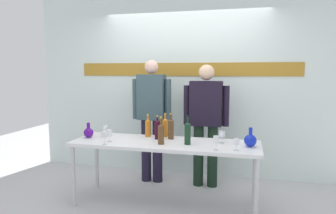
{
  "coord_description": "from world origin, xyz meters",
  "views": [
    {
      "loc": [
        0.93,
        -3.53,
        1.61
      ],
      "look_at": [
        0.0,
        0.15,
        1.17
      ],
      "focal_mm": 33.56,
      "sensor_mm": 36.0,
      "label": 1
    }
  ],
  "objects_px": {
    "wine_bottle_0": "(157,129)",
    "wine_glass_left_3": "(105,130)",
    "display_table": "(165,147)",
    "wine_glass_right_0": "(236,142)",
    "decanter_blue_left": "(88,132)",
    "wine_glass_left_2": "(109,133)",
    "presenter_right": "(206,117)",
    "wine_bottle_2": "(171,128)",
    "decanter_blue_right": "(250,140)",
    "wine_glass_right_1": "(222,134)",
    "wine_bottle_1": "(165,127)",
    "wine_bottle_3": "(161,133)",
    "wine_glass_left_0": "(104,135)",
    "wine_bottle_4": "(188,132)",
    "presenter_left": "(152,113)",
    "wine_glass_left_1": "(105,128)",
    "wine_bottle_5": "(148,127)",
    "wine_glass_right_2": "(216,140)"
  },
  "relations": [
    {
      "from": "wine_glass_left_1",
      "to": "wine_bottle_2",
      "type": "bearing_deg",
      "value": 2.61
    },
    {
      "from": "wine_bottle_3",
      "to": "wine_glass_left_0",
      "type": "distance_m",
      "value": 0.65
    },
    {
      "from": "presenter_right",
      "to": "wine_glass_left_1",
      "type": "height_order",
      "value": "presenter_right"
    },
    {
      "from": "wine_bottle_1",
      "to": "wine_glass_right_0",
      "type": "relative_size",
      "value": 2.33
    },
    {
      "from": "decanter_blue_left",
      "to": "wine_bottle_5",
      "type": "relative_size",
      "value": 0.65
    },
    {
      "from": "wine_bottle_0",
      "to": "wine_glass_left_3",
      "type": "distance_m",
      "value": 0.67
    },
    {
      "from": "wine_glass_left_1",
      "to": "wine_glass_left_2",
      "type": "height_order",
      "value": "same"
    },
    {
      "from": "wine_bottle_2",
      "to": "wine_glass_left_1",
      "type": "relative_size",
      "value": 2.2
    },
    {
      "from": "wine_glass_right_0",
      "to": "wine_bottle_4",
      "type": "bearing_deg",
      "value": 164.43
    },
    {
      "from": "wine_glass_left_1",
      "to": "presenter_left",
      "type": "bearing_deg",
      "value": 53.76
    },
    {
      "from": "wine_bottle_5",
      "to": "wine_glass_right_0",
      "type": "distance_m",
      "value": 1.21
    },
    {
      "from": "wine_bottle_2",
      "to": "wine_bottle_5",
      "type": "xyz_separation_m",
      "value": [
        -0.32,
        0.06,
        -0.01
      ]
    },
    {
      "from": "wine_glass_right_0",
      "to": "decanter_blue_left",
      "type": "bearing_deg",
      "value": 173.57
    },
    {
      "from": "presenter_right",
      "to": "wine_glass_right_0",
      "type": "bearing_deg",
      "value": -64.98
    },
    {
      "from": "wine_glass_left_2",
      "to": "wine_bottle_2",
      "type": "bearing_deg",
      "value": 26.47
    },
    {
      "from": "wine_bottle_0",
      "to": "wine_glass_right_1",
      "type": "distance_m",
      "value": 0.79
    },
    {
      "from": "presenter_right",
      "to": "wine_glass_left_2",
      "type": "relative_size",
      "value": 11.6
    },
    {
      "from": "presenter_left",
      "to": "wine_bottle_2",
      "type": "bearing_deg",
      "value": -53.23
    },
    {
      "from": "decanter_blue_right",
      "to": "wine_bottle_2",
      "type": "distance_m",
      "value": 0.97
    },
    {
      "from": "wine_bottle_2",
      "to": "wine_glass_left_3",
      "type": "xyz_separation_m",
      "value": [
        -0.83,
        -0.12,
        -0.04
      ]
    },
    {
      "from": "decanter_blue_right",
      "to": "wine_glass_right_1",
      "type": "xyz_separation_m",
      "value": [
        -0.32,
        0.11,
        0.03
      ]
    },
    {
      "from": "presenter_right",
      "to": "wine_glass_left_2",
      "type": "height_order",
      "value": "presenter_right"
    },
    {
      "from": "presenter_right",
      "to": "wine_bottle_3",
      "type": "height_order",
      "value": "presenter_right"
    },
    {
      "from": "wine_bottle_4",
      "to": "wine_bottle_1",
      "type": "bearing_deg",
      "value": 135.69
    },
    {
      "from": "wine_bottle_5",
      "to": "wine_glass_right_0",
      "type": "xyz_separation_m",
      "value": [
        1.12,
        -0.45,
        -0.03
      ]
    },
    {
      "from": "wine_bottle_1",
      "to": "decanter_blue_right",
      "type": "bearing_deg",
      "value": -15.64
    },
    {
      "from": "presenter_right",
      "to": "wine_glass_left_3",
      "type": "bearing_deg",
      "value": -150.09
    },
    {
      "from": "wine_bottle_2",
      "to": "wine_glass_left_1",
      "type": "bearing_deg",
      "value": -177.39
    },
    {
      "from": "display_table",
      "to": "wine_bottle_0",
      "type": "relative_size",
      "value": 7.54
    },
    {
      "from": "display_table",
      "to": "wine_glass_right_0",
      "type": "relative_size",
      "value": 17.08
    },
    {
      "from": "wine_bottle_5",
      "to": "presenter_right",
      "type": "bearing_deg",
      "value": 36.63
    },
    {
      "from": "presenter_left",
      "to": "wine_glass_left_2",
      "type": "relative_size",
      "value": 12.06
    },
    {
      "from": "wine_glass_right_0",
      "to": "wine_bottle_5",
      "type": "bearing_deg",
      "value": 158.23
    },
    {
      "from": "wine_bottle_3",
      "to": "wine_glass_right_2",
      "type": "distance_m",
      "value": 0.65
    },
    {
      "from": "presenter_left",
      "to": "wine_glass_left_1",
      "type": "xyz_separation_m",
      "value": [
        -0.44,
        -0.6,
        -0.13
      ]
    },
    {
      "from": "wine_glass_right_0",
      "to": "wine_bottle_3",
      "type": "bearing_deg",
      "value": 174.24
    },
    {
      "from": "wine_bottle_4",
      "to": "wine_glass_left_2",
      "type": "bearing_deg",
      "value": -173.83
    },
    {
      "from": "wine_glass_right_1",
      "to": "wine_bottle_1",
      "type": "bearing_deg",
      "value": 165.74
    },
    {
      "from": "wine_glass_left_3",
      "to": "wine_glass_right_1",
      "type": "height_order",
      "value": "wine_glass_right_1"
    },
    {
      "from": "wine_glass_left_2",
      "to": "wine_glass_right_2",
      "type": "height_order",
      "value": "wine_glass_right_2"
    },
    {
      "from": "presenter_right",
      "to": "wine_glass_left_2",
      "type": "xyz_separation_m",
      "value": [
        -1.03,
        -0.9,
        -0.1
      ]
    },
    {
      "from": "wine_bottle_0",
      "to": "wine_glass_left_0",
      "type": "distance_m",
      "value": 0.66
    },
    {
      "from": "wine_bottle_0",
      "to": "wine_bottle_1",
      "type": "distance_m",
      "value": 0.18
    },
    {
      "from": "decanter_blue_left",
      "to": "wine_glass_left_2",
      "type": "bearing_deg",
      "value": -23.08
    },
    {
      "from": "wine_glass_right_1",
      "to": "wine_bottle_2",
      "type": "bearing_deg",
      "value": 173.47
    },
    {
      "from": "wine_bottle_2",
      "to": "decanter_blue_right",
      "type": "bearing_deg",
      "value": -10.76
    },
    {
      "from": "wine_bottle_4",
      "to": "decanter_blue_right",
      "type": "bearing_deg",
      "value": 4.35
    },
    {
      "from": "decanter_blue_left",
      "to": "wine_bottle_1",
      "type": "height_order",
      "value": "wine_bottle_1"
    },
    {
      "from": "decanter_blue_right",
      "to": "wine_bottle_1",
      "type": "bearing_deg",
      "value": 164.36
    },
    {
      "from": "display_table",
      "to": "presenter_left",
      "type": "xyz_separation_m",
      "value": [
        -0.39,
        0.74,
        0.29
      ]
    }
  ]
}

